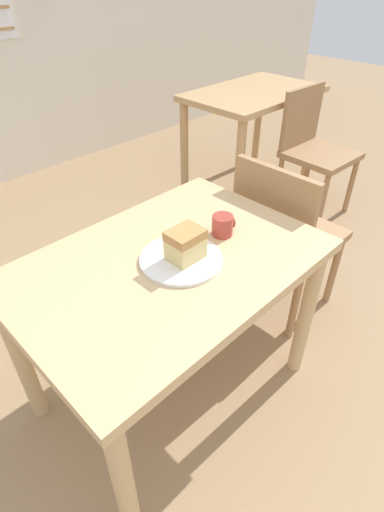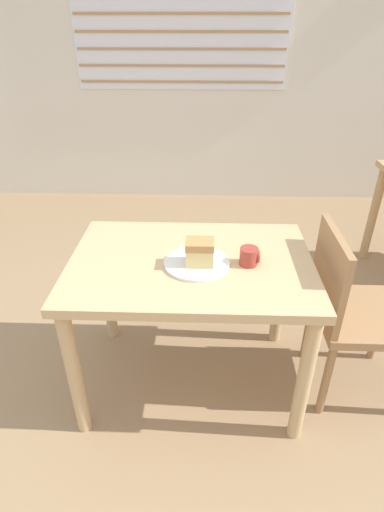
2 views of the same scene
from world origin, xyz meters
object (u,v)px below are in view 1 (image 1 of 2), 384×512
Objects in this scene: coffee_mug at (223,225)px; dining_table_near at (169,284)px; chair_near_window at (284,234)px; dining_table_far at (253,109)px; chair_far_corner at (313,147)px; cake_slice at (185,244)px; plate at (181,259)px.

dining_table_near is at bearing 174.00° from coffee_mug.
chair_near_window reaches higher than dining_table_near.
dining_table_far is at bearing 34.20° from coffee_mug.
chair_near_window is (-1.00, -0.98, -0.15)m from dining_table_far.
dining_table_far is 1.19× the size of chair_near_window.
cake_slice is (-1.71, -0.51, 0.30)m from chair_far_corner.
plate is (-0.69, -0.03, 0.24)m from chair_near_window.
chair_near_window is 0.75m from cake_slice.
dining_table_near is at bearing 126.61° from plate.
chair_far_corner reaches higher than cake_slice.
cake_slice is at bearing -174.91° from coffee_mug.
dining_table_far is at bearing 29.66° from dining_table_near.
chair_far_corner reaches higher than coffee_mug.
dining_table_far is 0.54m from chair_far_corner.
dining_table_near is 0.73m from chair_near_window.
dining_table_near is 1.23× the size of chair_far_corner.
chair_near_window is (0.72, -0.00, -0.13)m from dining_table_near.
plate is at bearing -161.43° from chair_far_corner.
chair_near_window is 0.73m from plate.
chair_far_corner is 10.13× the size of coffee_mug.
chair_far_corner is (0.02, -0.52, -0.15)m from dining_table_far.
cake_slice is at bearing -148.70° from dining_table_far.
chair_near_window is 7.37× the size of cake_slice.
dining_table_near is 0.18m from cake_slice.
cake_slice reaches higher than coffee_mug.
chair_far_corner is (1.74, 0.46, -0.13)m from dining_table_near.
plate is at bearing -149.12° from dining_table_far.
chair_far_corner is at bearing 18.01° from coffee_mug.
chair_far_corner is (1.03, 0.47, 0.00)m from chair_near_window.
plate is (0.03, -0.03, 0.11)m from dining_table_near.
coffee_mug is at bearing -159.55° from chair_far_corner.
cake_slice is at bearing -39.17° from plate.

